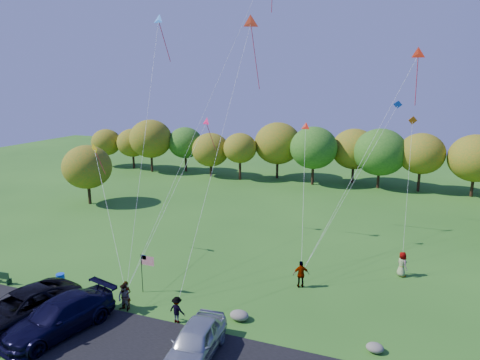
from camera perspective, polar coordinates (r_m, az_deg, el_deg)
The scene contains 17 objects.
ground at distance 27.80m, azimuth -7.43°, elevation -17.47°, with size 140.00×140.00×0.00m, color #295F1B.
asphalt_lane at distance 24.90m, azimuth -12.07°, elevation -21.59°, with size 44.00×6.00×0.06m, color black.
treeline at distance 59.08m, azimuth 9.92°, elevation 3.82°, with size 77.03×28.06×8.38m.
minivan_dark at distance 29.27m, azimuth -27.17°, elevation -14.97°, with size 3.19×6.93×1.93m, color black.
minivan_navy at distance 27.50m, azimuth -22.96°, elevation -16.41°, with size 2.68×6.59×1.91m, color black.
minivan_silver at distance 23.69m, azimuth -6.00°, elevation -20.65°, with size 2.12×5.26×1.79m, color #B3BABF.
flyer_a at distance 28.78m, azimuth -14.94°, elevation -14.63°, with size 0.67×0.44×1.83m, color #4C4C59.
flyer_b at distance 28.60m, azimuth -15.19°, elevation -14.92°, with size 0.85×0.66×1.75m, color #4C4C59.
flyer_c at distance 26.81m, azimuth -8.40°, elevation -16.74°, with size 1.05×0.61×1.63m, color #4C4C59.
flyer_d at distance 30.72m, azimuth 8.15°, elevation -12.33°, with size 1.13×0.47×1.94m, color #4C4C59.
flyer_e at distance 34.18m, azimuth 20.80°, elevation -10.45°, with size 0.91×0.59×1.87m, color #4C4C59.
park_bench at distance 35.52m, azimuth -29.34°, elevation -11.19°, with size 1.69×0.47×0.93m.
trash_barrel at distance 33.41m, azimuth -22.80°, elevation -12.14°, with size 0.57×0.57×0.85m, color blue.
flag_assembly at distance 29.89m, azimuth -12.51°, elevation -10.91°, with size 1.02×0.66×2.76m.
boulder_near at distance 27.03m, azimuth -0.10°, elevation -17.60°, with size 1.17×0.91×0.58m, color gray.
boulder_far at distance 25.45m, azimuth 17.54°, elevation -20.54°, with size 0.93×0.77×0.48m, color gray.
kites_aloft at distance 36.53m, azimuth 3.68°, elevation 17.83°, with size 24.25×12.42×16.71m.
Camera 1 is at (11.59, -20.99, 14.07)m, focal length 32.00 mm.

